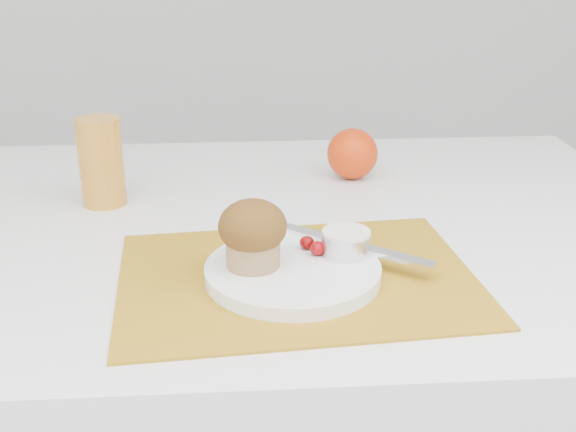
{
  "coord_description": "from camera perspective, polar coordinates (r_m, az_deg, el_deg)",
  "views": [
    {
      "loc": [
        -0.02,
        -0.89,
        1.14
      ],
      "look_at": [
        0.04,
        -0.06,
        0.8
      ],
      "focal_mm": 45.0,
      "sensor_mm": 36.0,
      "label": 1
    }
  ],
  "objects": [
    {
      "name": "ramekin",
      "position": [
        0.87,
        4.61,
        -2.18
      ],
      "size": [
        0.07,
        0.07,
        0.03
      ],
      "primitive_type": "cylinder",
      "rotation": [
        0.0,
        0.0,
        -0.29
      ],
      "color": "silver",
      "rests_on": "plate"
    },
    {
      "name": "plate",
      "position": [
        0.85,
        0.38,
        -4.43
      ],
      "size": [
        0.23,
        0.23,
        0.02
      ],
      "primitive_type": "cylinder",
      "rotation": [
        0.0,
        0.0,
        0.11
      ],
      "color": "white",
      "rests_on": "placemat"
    },
    {
      "name": "orange",
      "position": [
        1.18,
        5.11,
        4.92
      ],
      "size": [
        0.08,
        0.08,
        0.08
      ],
      "primitive_type": "sphere",
      "color": "red",
      "rests_on": "table"
    },
    {
      "name": "muffin",
      "position": [
        0.83,
        -2.81,
        -1.34
      ],
      "size": [
        0.08,
        0.08,
        0.08
      ],
      "color": "#AB8453",
      "rests_on": "plate"
    },
    {
      "name": "raspberry_near",
      "position": [
        0.88,
        1.5,
        -2.11
      ],
      "size": [
        0.02,
        0.02,
        0.02
      ],
      "primitive_type": "ellipsoid",
      "color": "#500302",
      "rests_on": "plate"
    },
    {
      "name": "placemat",
      "position": [
        0.85,
        0.73,
        -4.9
      ],
      "size": [
        0.44,
        0.34,
        0.0
      ],
      "primitive_type": "cube",
      "rotation": [
        0.0,
        0.0,
        0.08
      ],
      "color": "#AA7917",
      "rests_on": "table"
    },
    {
      "name": "juice_glass",
      "position": [
        1.1,
        -14.54,
        4.17
      ],
      "size": [
        0.07,
        0.07,
        0.13
      ],
      "primitive_type": "cylinder",
      "rotation": [
        0.0,
        0.0,
        0.11
      ],
      "color": "orange",
      "rests_on": "table"
    },
    {
      "name": "butter_knife",
      "position": [
        0.89,
        4.97,
        -2.27
      ],
      "size": [
        0.19,
        0.15,
        0.01
      ],
      "primitive_type": "cube",
      "rotation": [
        0.0,
        0.0,
        -0.66
      ],
      "color": "silver",
      "rests_on": "plate"
    },
    {
      "name": "cream",
      "position": [
        0.86,
        4.63,
        -1.38
      ],
      "size": [
        0.08,
        0.08,
        0.01
      ],
      "primitive_type": "cylinder",
      "rotation": [
        0.0,
        0.0,
        0.37
      ],
      "color": "white",
      "rests_on": "ramekin"
    },
    {
      "name": "raspberry_far",
      "position": [
        0.87,
        2.36,
        -2.57
      ],
      "size": [
        0.02,
        0.02,
        0.02
      ],
      "primitive_type": "ellipsoid",
      "color": "#630204",
      "rests_on": "plate"
    }
  ]
}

